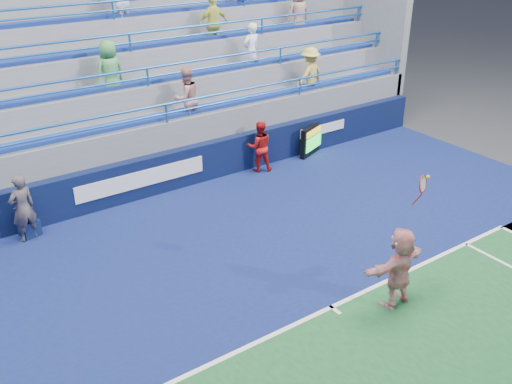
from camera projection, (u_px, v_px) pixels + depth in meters
ground at (332, 308)px, 11.00m from camera, size 120.00×120.00×0.00m
sponsor_wall at (174, 170)px, 15.55m from camera, size 18.00×0.32×1.10m
bleacher_stand at (116, 101)px, 17.88m from camera, size 18.00×5.60×6.13m
serve_speed_board at (313, 139)px, 17.87m from camera, size 1.32×0.66×0.95m
judge_chair at (29, 227)px, 13.38m from camera, size 0.49×0.50×0.73m
tennis_player at (399, 267)px, 10.78m from camera, size 1.55×0.55×2.66m
line_judge at (23, 208)px, 12.94m from camera, size 0.69×0.55×1.65m
ball_girl at (259, 147)px, 16.52m from camera, size 0.91×0.83×1.52m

